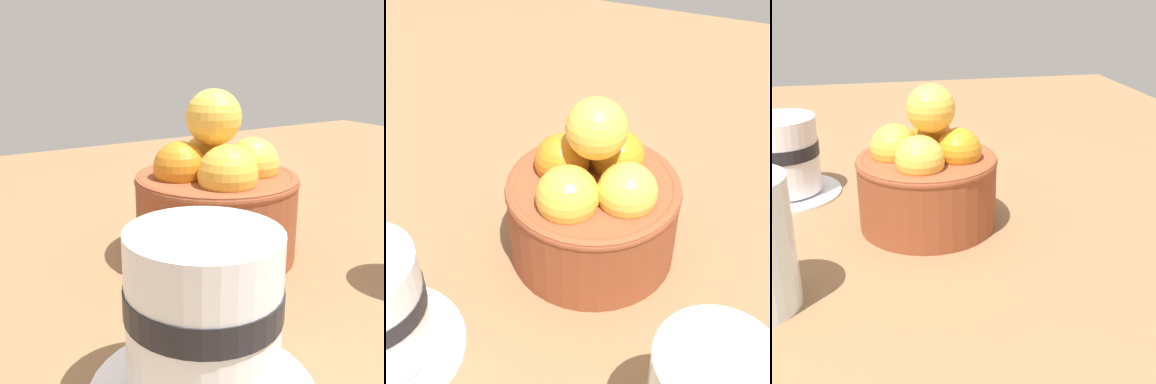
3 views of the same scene
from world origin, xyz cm
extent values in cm
cube|color=brown|center=(0.00, 0.00, -1.78)|extent=(146.28, 103.34, 3.56)
cylinder|color=brown|center=(0.00, 0.00, 3.52)|extent=(13.45, 13.45, 7.05)
torus|color=brown|center=(0.00, 0.00, 6.65)|extent=(13.65, 13.65, 1.00)
sphere|color=orange|center=(0.98, 2.94, 7.82)|extent=(4.39, 4.39, 4.39)
sphere|color=orange|center=(-2.94, 0.98, 7.82)|extent=(4.37, 4.37, 4.37)
sphere|color=gold|center=(-0.98, -2.94, 7.82)|extent=(4.71, 4.71, 4.71)
sphere|color=#EFB844|center=(2.94, -0.98, 7.82)|extent=(4.53, 4.53, 4.53)
sphere|color=#F1B543|center=(-0.23, 0.51, 11.77)|extent=(4.60, 4.60, 4.60)
cylinder|color=white|center=(-10.67, -14.58, 4.78)|extent=(7.67, 7.67, 8.36)
cylinder|color=black|center=(-10.67, -14.58, 5.42)|extent=(7.83, 7.83, 1.50)
camera|label=1|loc=(-22.36, -32.61, 17.18)|focal=46.11mm
camera|label=2|loc=(10.84, -32.91, 35.03)|focal=54.56mm
camera|label=3|loc=(48.18, -6.07, 23.76)|focal=49.98mm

